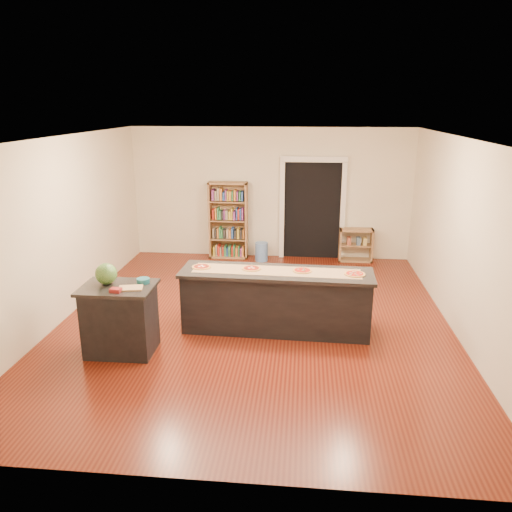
# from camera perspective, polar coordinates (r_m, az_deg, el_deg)

# --- Properties ---
(room) EXTENTS (6.00, 7.00, 2.80)m
(room) POSITION_cam_1_polar(r_m,az_deg,el_deg) (7.43, -0.15, 2.50)
(room) COLOR beige
(room) RESTS_ON ground
(doorway) EXTENTS (1.40, 0.09, 2.21)m
(doorway) POSITION_cam_1_polar(r_m,az_deg,el_deg) (10.82, 6.46, 5.95)
(doorway) COLOR black
(doorway) RESTS_ON room
(kitchen_island) EXTENTS (2.81, 0.76, 0.93)m
(kitchen_island) POSITION_cam_1_polar(r_m,az_deg,el_deg) (7.43, 2.30, -5.12)
(kitchen_island) COLOR black
(kitchen_island) RESTS_ON ground
(side_counter) EXTENTS (0.97, 0.71, 0.96)m
(side_counter) POSITION_cam_1_polar(r_m,az_deg,el_deg) (7.02, -15.25, -6.96)
(side_counter) COLOR black
(side_counter) RESTS_ON ground
(bookshelf) EXTENTS (0.83, 0.30, 1.67)m
(bookshelf) POSITION_cam_1_polar(r_m,az_deg,el_deg) (10.86, -3.19, 4.08)
(bookshelf) COLOR #9E764C
(bookshelf) RESTS_ON ground
(low_shelf) EXTENTS (0.71, 0.30, 0.71)m
(low_shelf) POSITION_cam_1_polar(r_m,az_deg,el_deg) (10.91, 11.33, 1.24)
(low_shelf) COLOR #9E764C
(low_shelf) RESTS_ON ground
(waste_bin) EXTENTS (0.28, 0.28, 0.40)m
(waste_bin) POSITION_cam_1_polar(r_m,az_deg,el_deg) (10.76, 0.63, 0.50)
(waste_bin) COLOR #5A86CA
(waste_bin) RESTS_ON ground
(kraft_paper) EXTENTS (2.45, 0.52, 0.00)m
(kraft_paper) POSITION_cam_1_polar(r_m,az_deg,el_deg) (7.28, 2.36, -1.71)
(kraft_paper) COLOR olive
(kraft_paper) RESTS_ON kitchen_island
(watermelon) EXTENTS (0.29, 0.29, 0.29)m
(watermelon) POSITION_cam_1_polar(r_m,az_deg,el_deg) (6.92, -16.75, -1.97)
(watermelon) COLOR #144214
(watermelon) RESTS_ON side_counter
(cutting_board) EXTENTS (0.34, 0.27, 0.02)m
(cutting_board) POSITION_cam_1_polar(r_m,az_deg,el_deg) (6.70, -14.14, -3.58)
(cutting_board) COLOR tan
(cutting_board) RESTS_ON side_counter
(package_red) EXTENTS (0.15, 0.12, 0.05)m
(package_red) POSITION_cam_1_polar(r_m,az_deg,el_deg) (6.64, -15.74, -3.78)
(package_red) COLOR maroon
(package_red) RESTS_ON side_counter
(package_teal) EXTENTS (0.17, 0.17, 0.07)m
(package_teal) POSITION_cam_1_polar(r_m,az_deg,el_deg) (6.87, -12.77, -2.77)
(package_teal) COLOR #195966
(package_teal) RESTS_ON side_counter
(pizza_a) EXTENTS (0.27, 0.27, 0.02)m
(pizza_a) POSITION_cam_1_polar(r_m,az_deg,el_deg) (7.46, -6.25, -1.23)
(pizza_a) COLOR #B99047
(pizza_a) RESTS_ON kitchen_island
(pizza_b) EXTENTS (0.26, 0.26, 0.02)m
(pizza_b) POSITION_cam_1_polar(r_m,az_deg,el_deg) (7.34, -0.53, -1.43)
(pizza_b) COLOR #B99047
(pizza_b) RESTS_ON kitchen_island
(pizza_c) EXTENTS (0.28, 0.28, 0.02)m
(pizza_c) POSITION_cam_1_polar(r_m,az_deg,el_deg) (7.28, 5.31, -1.66)
(pizza_c) COLOR #B99047
(pizza_c) RESTS_ON kitchen_island
(pizza_d) EXTENTS (0.31, 0.31, 0.02)m
(pizza_d) POSITION_cam_1_polar(r_m,az_deg,el_deg) (7.25, 11.22, -2.02)
(pizza_d) COLOR #B99047
(pizza_d) RESTS_ON kitchen_island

